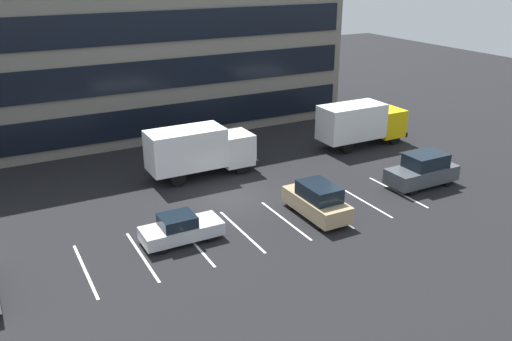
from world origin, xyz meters
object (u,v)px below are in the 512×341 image
at_px(box_truck_yellow, 361,122).
at_px(suv_charcoal, 423,170).
at_px(sedan_silver, 181,229).
at_px(suv_tan, 317,201).
at_px(box_truck_white, 199,149).

height_order(box_truck_yellow, suv_charcoal, box_truck_yellow).
distance_m(sedan_silver, suv_tan, 8.01).
xyz_separation_m(box_truck_white, suv_charcoal, (12.18, -8.46, -0.89)).
distance_m(box_truck_yellow, suv_charcoal, 8.55).
distance_m(box_truck_yellow, suv_tan, 13.59).
relative_size(sedan_silver, suv_charcoal, 0.89).
relative_size(box_truck_yellow, sedan_silver, 1.75).
xyz_separation_m(box_truck_white, sedan_silver, (-4.45, -8.02, -1.22)).
bearing_deg(box_truck_yellow, sedan_silver, -156.41).
bearing_deg(box_truck_yellow, suv_tan, -138.93).
relative_size(box_truck_white, sedan_silver, 1.74).
relative_size(sedan_silver, suv_tan, 0.94).
height_order(box_truck_white, box_truck_yellow, box_truck_yellow).
bearing_deg(box_truck_yellow, suv_charcoal, -100.38).
relative_size(suv_charcoal, suv_tan, 1.05).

